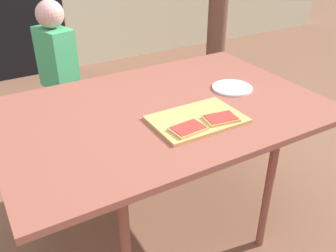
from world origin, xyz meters
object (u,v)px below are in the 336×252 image
(pizza_slice_near_left, at_px, (188,129))
(child_left, at_px, (60,78))
(pizza_slice_near_right, at_px, (221,118))
(dining_table, at_px, (162,117))
(cutting_board, at_px, (197,119))
(plate_white_right, at_px, (232,88))

(pizza_slice_near_left, distance_m, child_left, 1.11)
(pizza_slice_near_right, relative_size, child_left, 0.14)
(pizza_slice_near_right, bearing_deg, dining_table, 119.39)
(cutting_board, bearing_deg, pizza_slice_near_right, -39.93)
(cutting_board, height_order, pizza_slice_near_right, pizza_slice_near_right)
(cutting_board, distance_m, pizza_slice_near_right, 0.10)
(pizza_slice_near_left, xyz_separation_m, plate_white_right, (0.41, 0.25, -0.01))
(pizza_slice_near_right, xyz_separation_m, plate_white_right, (0.26, 0.25, -0.01))
(plate_white_right, distance_m, child_left, 1.05)
(pizza_slice_near_left, xyz_separation_m, child_left, (-0.21, 1.09, -0.13))
(cutting_board, relative_size, pizza_slice_near_right, 2.54)
(pizza_slice_near_right, height_order, plate_white_right, pizza_slice_near_right)
(dining_table, bearing_deg, pizza_slice_near_right, -60.61)
(cutting_board, relative_size, plate_white_right, 1.91)
(pizza_slice_near_left, bearing_deg, child_left, 100.84)
(plate_white_right, bearing_deg, pizza_slice_near_right, -136.15)
(pizza_slice_near_right, height_order, child_left, child_left)
(child_left, bearing_deg, cutting_board, -74.01)
(plate_white_right, bearing_deg, cutting_board, -150.94)
(pizza_slice_near_right, relative_size, plate_white_right, 0.75)
(pizza_slice_near_right, bearing_deg, pizza_slice_near_left, -179.37)
(plate_white_right, bearing_deg, dining_table, -179.79)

